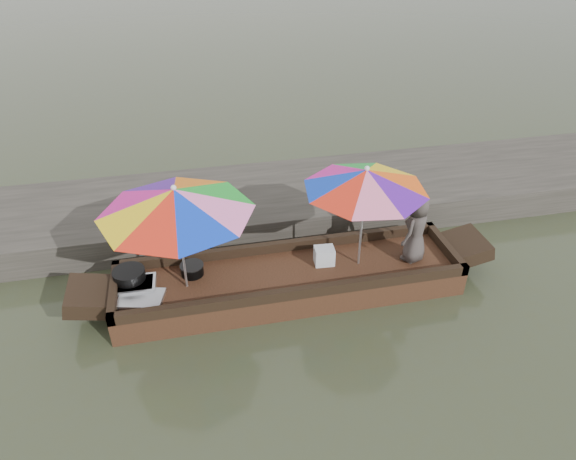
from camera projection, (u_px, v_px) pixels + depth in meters
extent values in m
plane|color=#363D2A|center=(289.00, 291.00, 7.44)|extent=(80.00, 80.00, 0.00)
cube|color=#2D2B26|center=(263.00, 202.00, 9.10)|extent=(22.00, 2.20, 0.50)
cube|color=black|center=(289.00, 282.00, 7.34)|extent=(4.86, 1.20, 0.35)
cylinder|color=black|center=(130.00, 277.00, 6.97)|extent=(0.43, 0.43, 0.23)
cube|color=silver|center=(134.00, 286.00, 6.93)|extent=(0.60, 0.42, 0.09)
cube|color=silver|center=(141.00, 299.00, 6.72)|extent=(0.66, 0.53, 0.06)
cylinder|color=black|center=(192.00, 270.00, 7.17)|extent=(0.31, 0.31, 0.15)
cube|color=silver|center=(324.00, 256.00, 7.36)|extent=(0.30, 0.24, 0.26)
imported|color=#403A36|center=(416.00, 229.00, 7.24)|extent=(0.60, 0.56, 1.03)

